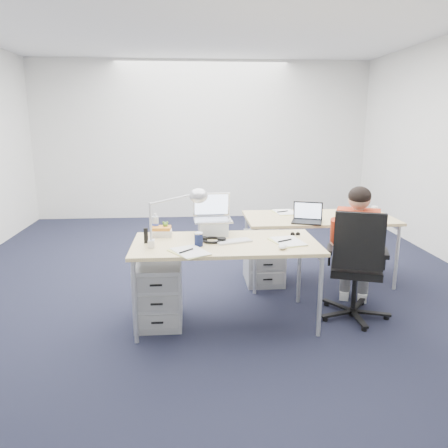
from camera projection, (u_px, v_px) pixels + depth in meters
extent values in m
plane|color=black|center=(213.00, 284.00, 4.79)|extent=(7.00, 7.00, 0.00)
cube|color=silver|center=(202.00, 141.00, 7.86)|extent=(6.00, 0.02, 2.80)
cube|color=silver|center=(286.00, 268.00, 1.07)|extent=(6.00, 0.02, 2.80)
cube|color=white|center=(212.00, 8.00, 4.15)|extent=(6.00, 7.00, 0.01)
cube|color=#D8BD7C|center=(226.00, 244.00, 3.77)|extent=(1.60, 0.80, 0.03)
cylinder|color=#B7BABC|center=(135.00, 302.00, 3.46)|extent=(0.04, 0.04, 0.70)
cylinder|color=#B7BABC|center=(320.00, 296.00, 3.57)|extent=(0.04, 0.04, 0.70)
cylinder|color=#B7BABC|center=(144.00, 272.00, 4.14)|extent=(0.04, 0.04, 0.70)
cylinder|color=#B7BABC|center=(299.00, 268.00, 4.25)|extent=(0.04, 0.04, 0.70)
cube|color=#D8BD7C|center=(319.00, 218.00, 4.77)|extent=(1.60, 0.80, 0.03)
cylinder|color=#B7BABC|center=(255.00, 261.00, 4.46)|extent=(0.04, 0.04, 0.70)
cylinder|color=#B7BABC|center=(397.00, 258.00, 4.58)|extent=(0.04, 0.04, 0.70)
cylinder|color=#B7BABC|center=(246.00, 243.00, 5.14)|extent=(0.04, 0.04, 0.70)
cylinder|color=#B7BABC|center=(370.00, 240.00, 5.26)|extent=(0.04, 0.04, 0.70)
cylinder|color=black|center=(354.00, 290.00, 3.97)|extent=(0.04, 0.04, 0.39)
cube|color=black|center=(356.00, 269.00, 3.92)|extent=(0.55, 0.55, 0.07)
cube|color=black|center=(359.00, 241.00, 3.65)|extent=(0.41, 0.18, 0.49)
cube|color=#AD3418|center=(357.00, 237.00, 3.87)|extent=(0.41, 0.32, 0.50)
sphere|color=tan|center=(360.00, 198.00, 3.79)|extent=(0.19, 0.19, 0.19)
cube|color=#A8ABAD|center=(159.00, 293.00, 3.84)|extent=(0.40, 0.50, 0.55)
cube|color=#A8ABAD|center=(264.00, 258.00, 4.82)|extent=(0.40, 0.50, 0.55)
cube|color=white|center=(234.00, 241.00, 3.77)|extent=(0.33, 0.22, 0.02)
ellipsoid|color=white|center=(283.00, 247.00, 3.56)|extent=(0.10, 0.13, 0.04)
cylinder|color=#151C42|center=(199.00, 239.00, 3.64)|extent=(0.09, 0.09, 0.12)
cylinder|color=silver|center=(155.00, 224.00, 4.00)|extent=(0.08, 0.08, 0.20)
cube|color=silver|center=(161.00, 231.00, 3.96)|extent=(0.22, 0.19, 0.09)
cube|color=black|center=(146.00, 236.00, 3.72)|extent=(0.04, 0.03, 0.13)
cube|color=#DBDA7E|center=(189.00, 252.00, 3.46)|extent=(0.35, 0.39, 0.01)
cube|color=#DBDA7E|center=(287.00, 242.00, 3.76)|extent=(0.29, 0.36, 0.01)
cylinder|color=white|center=(374.00, 211.00, 4.84)|extent=(0.09, 0.09, 0.10)
cube|color=white|center=(284.00, 212.00, 4.96)|extent=(0.25, 0.33, 0.01)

